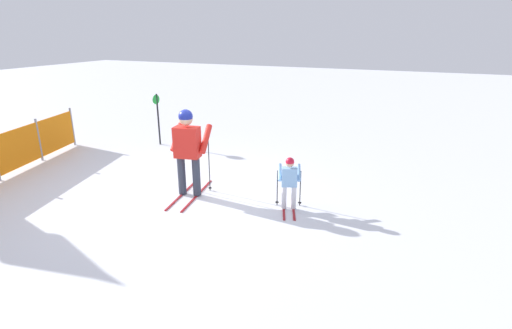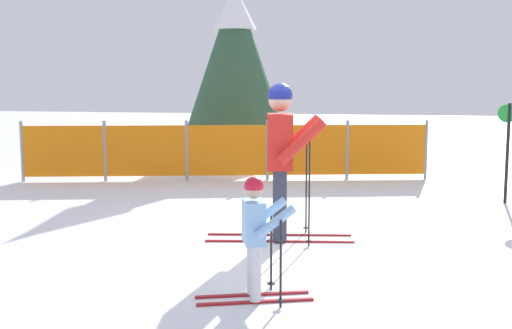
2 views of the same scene
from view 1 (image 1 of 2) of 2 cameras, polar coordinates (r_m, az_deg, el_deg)
The scene contains 4 objects.
ground_plane at distance 8.77m, azimuth -11.04°, elevation -4.21°, with size 60.00×60.00×0.00m, color white.
skier_adult at distance 8.36m, azimuth -9.73°, elevation 2.78°, with size 1.79×0.86×1.85m.
skier_child at distance 7.73m, azimuth 4.79°, elevation -2.13°, with size 1.02×0.61×1.07m.
trail_marker at distance 12.46m, azimuth -13.86°, elevation 7.03°, with size 0.28×0.05×1.55m.
Camera 1 is at (-6.61, -4.67, 3.37)m, focal length 28.00 mm.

